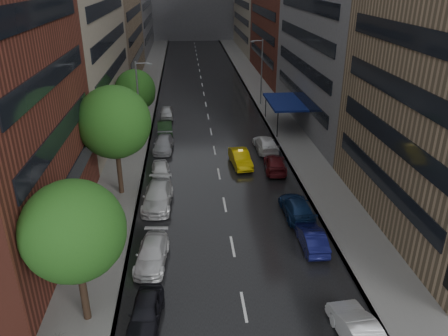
{
  "coord_description": "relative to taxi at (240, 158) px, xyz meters",
  "views": [
    {
      "loc": [
        -2.85,
        -15.16,
        17.27
      ],
      "look_at": [
        0.0,
        16.62,
        3.0
      ],
      "focal_mm": 35.0,
      "sensor_mm": 36.0,
      "label": 1
    }
  ],
  "objects": [
    {
      "name": "road",
      "position": [
        -2.26,
        26.21,
        -0.75
      ],
      "size": [
        14.0,
        140.0,
        0.01
      ],
      "primitive_type": "cube",
      "color": "black",
      "rests_on": "ground"
    },
    {
      "name": "sidewalk_left",
      "position": [
        -11.26,
        26.21,
        -0.68
      ],
      "size": [
        4.0,
        140.0,
        0.15
      ],
      "primitive_type": "cube",
      "color": "gray",
      "rests_on": "ground"
    },
    {
      "name": "street_lamp_right",
      "position": [
        5.46,
        21.21,
        4.13
      ],
      "size": [
        1.74,
        0.22,
        9.0
      ],
      "color": "gray",
      "rests_on": "sidewalk_right"
    },
    {
      "name": "awning",
      "position": [
        6.73,
        11.21,
        2.38
      ],
      "size": [
        4.0,
        8.0,
        3.12
      ],
      "color": "navy",
      "rests_on": "sidewalk_right"
    },
    {
      "name": "street_lamp_left",
      "position": [
        -9.98,
        6.21,
        4.13
      ],
      "size": [
        1.74,
        0.22,
        9.0
      ],
      "color": "gray",
      "rests_on": "sidewalk_left"
    },
    {
      "name": "sidewalk_right",
      "position": [
        6.74,
        26.21,
        -0.68
      ],
      "size": [
        4.0,
        140.0,
        0.15
      ],
      "primitive_type": "cube",
      "color": "gray",
      "rests_on": "ground"
    },
    {
      "name": "tree_mid",
      "position": [
        -10.86,
        -5.09,
        5.65
      ],
      "size": [
        5.88,
        5.88,
        9.36
      ],
      "color": "#382619",
      "rests_on": "ground"
    },
    {
      "name": "taxi",
      "position": [
        0.0,
        0.0,
        0.0
      ],
      "size": [
        2.06,
        4.74,
        1.52
      ],
      "primitive_type": "imported",
      "rotation": [
        0.0,
        0.0,
        0.1
      ],
      "color": "yellow",
      "rests_on": "ground"
    },
    {
      "name": "tree_near",
      "position": [
        -10.86,
        -20.01,
        4.89
      ],
      "size": [
        5.18,
        5.18,
        8.26
      ],
      "color": "#382619",
      "rests_on": "ground"
    },
    {
      "name": "parked_cars_left",
      "position": [
        -7.66,
        -2.5,
        -0.03
      ],
      "size": [
        2.56,
        40.95,
        1.6
      ],
      "color": "black",
      "rests_on": "ground"
    },
    {
      "name": "parked_cars_right",
      "position": [
        3.14,
        -7.79,
        -0.02
      ],
      "size": [
        2.42,
        31.69,
        1.55
      ],
      "color": "white",
      "rests_on": "ground"
    },
    {
      "name": "tree_far",
      "position": [
        -10.86,
        11.2,
        4.27
      ],
      "size": [
        4.62,
        4.62,
        7.36
      ],
      "color": "#382619",
      "rests_on": "ground"
    }
  ]
}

